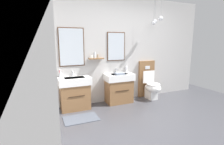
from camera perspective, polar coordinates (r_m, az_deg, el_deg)
ground_plane at (r=3.34m, az=21.17°, el=-18.29°), size 5.66×5.09×0.10m
wall_back at (r=4.47m, az=5.13°, el=7.71°), size 4.46×0.61×2.62m
wall_left at (r=2.07m, az=-24.38°, el=3.81°), size 0.12×3.89×2.62m
bath_mat at (r=3.54m, az=-10.43°, el=-15.04°), size 0.68×0.44×0.01m
vanity_sink_left at (r=3.92m, az=-12.46°, el=-6.61°), size 0.70×0.44×0.74m
tap_on_left_sink at (r=3.97m, az=-13.10°, el=-0.17°), size 0.03×0.13×0.11m
vanity_sink_right at (r=4.25m, az=2.31°, el=-5.06°), size 0.70×0.44×0.74m
tap_on_right_sink at (r=4.29m, az=1.47°, el=0.86°), size 0.03×0.13×0.11m
toilet at (r=4.69m, az=12.64°, el=-3.94°), size 0.48×0.63×1.00m
toothbrush_cup at (r=3.93m, az=-16.98°, el=-0.69°), size 0.07×0.07×0.20m
soap_dispenser at (r=4.41m, az=4.83°, el=1.23°), size 0.06×0.06×0.19m
folded_hand_towel at (r=4.04m, az=2.55°, el=-0.43°), size 0.22×0.16×0.04m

